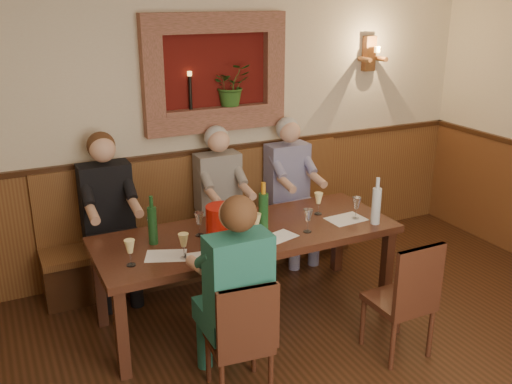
% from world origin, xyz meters
% --- Properties ---
extents(room_shell, '(6.04, 6.04, 2.82)m').
position_xyz_m(room_shell, '(0.00, 0.00, 1.89)').
color(room_shell, beige).
rests_on(room_shell, ground).
extents(wall_niche, '(1.36, 0.30, 1.06)m').
position_xyz_m(wall_niche, '(0.24, 2.94, 1.81)').
color(wall_niche, '#520F0B').
rests_on(wall_niche, ground).
extents(wall_sconce, '(0.25, 0.20, 0.35)m').
position_xyz_m(wall_sconce, '(1.90, 2.93, 1.94)').
color(wall_sconce, brown).
rests_on(wall_sconce, ground).
extents(dining_table, '(2.40, 0.90, 0.75)m').
position_xyz_m(dining_table, '(0.00, 1.85, 0.68)').
color(dining_table, '#391C11').
rests_on(dining_table, ground).
extents(bench, '(3.00, 0.45, 1.11)m').
position_xyz_m(bench, '(0.00, 2.79, 0.33)').
color(bench, '#381E0F').
rests_on(bench, ground).
extents(chair_near_left, '(0.42, 0.42, 0.87)m').
position_xyz_m(chair_near_left, '(-0.47, 0.98, 0.25)').
color(chair_near_left, '#391C11').
rests_on(chair_near_left, ground).
extents(chair_near_right, '(0.41, 0.41, 0.92)m').
position_xyz_m(chair_near_right, '(0.78, 0.89, 0.27)').
color(chair_near_right, '#391C11').
rests_on(chair_near_right, ground).
extents(person_bench_left, '(0.43, 0.53, 1.45)m').
position_xyz_m(person_bench_left, '(-0.91, 2.69, 0.60)').
color(person_bench_left, black).
rests_on(person_bench_left, ground).
extents(person_bench_mid, '(0.41, 0.50, 1.40)m').
position_xyz_m(person_bench_mid, '(0.13, 2.69, 0.58)').
color(person_bench_mid, '#5F5857').
rests_on(person_bench_mid, ground).
extents(person_bench_right, '(0.42, 0.51, 1.41)m').
position_xyz_m(person_bench_right, '(0.87, 2.69, 0.58)').
color(person_bench_right, navy).
rests_on(person_bench_right, ground).
extents(person_chair_front, '(0.41, 0.50, 1.40)m').
position_xyz_m(person_chair_front, '(-0.47, 1.07, 0.58)').
color(person_chair_front, '#174753').
rests_on(person_chair_front, ground).
extents(spittoon_bucket, '(0.31, 0.31, 0.28)m').
position_xyz_m(spittoon_bucket, '(-0.25, 1.76, 0.89)').
color(spittoon_bucket, '#B5160B').
rests_on(spittoon_bucket, dining_table).
extents(wine_bottle_green_a, '(0.08, 0.08, 0.42)m').
position_xyz_m(wine_bottle_green_a, '(0.09, 1.75, 0.93)').
color(wine_bottle_green_a, '#19471E').
rests_on(wine_bottle_green_a, dining_table).
extents(wine_bottle_green_b, '(0.08, 0.08, 0.38)m').
position_xyz_m(wine_bottle_green_b, '(-0.73, 1.95, 0.90)').
color(wine_bottle_green_b, '#19471E').
rests_on(wine_bottle_green_b, dining_table).
extents(water_bottle, '(0.08, 0.08, 0.39)m').
position_xyz_m(water_bottle, '(1.01, 1.54, 0.91)').
color(water_bottle, silver).
rests_on(water_bottle, dining_table).
extents(tasting_sheet_a, '(0.35, 0.30, 0.00)m').
position_xyz_m(tasting_sheet_a, '(-0.72, 1.70, 0.75)').
color(tasting_sheet_a, white).
rests_on(tasting_sheet_a, dining_table).
extents(tasting_sheet_b, '(0.29, 0.24, 0.00)m').
position_xyz_m(tasting_sheet_b, '(0.18, 1.65, 0.75)').
color(tasting_sheet_b, white).
rests_on(tasting_sheet_b, dining_table).
extents(tasting_sheet_c, '(0.33, 0.24, 0.00)m').
position_xyz_m(tasting_sheet_c, '(0.85, 1.72, 0.75)').
color(tasting_sheet_c, white).
rests_on(tasting_sheet_c, dining_table).
extents(tasting_sheet_d, '(0.28, 0.22, 0.00)m').
position_xyz_m(tasting_sheet_d, '(-0.48, 1.57, 0.75)').
color(tasting_sheet_d, white).
rests_on(tasting_sheet_d, dining_table).
extents(wine_glass_0, '(0.08, 0.08, 0.19)m').
position_xyz_m(wine_glass_0, '(0.93, 1.70, 0.85)').
color(wine_glass_0, white).
rests_on(wine_glass_0, dining_table).
extents(wine_glass_1, '(0.08, 0.08, 0.19)m').
position_xyz_m(wine_glass_1, '(-0.24, 1.49, 0.85)').
color(wine_glass_1, '#FCE896').
rests_on(wine_glass_1, dining_table).
extents(wine_glass_2, '(0.08, 0.08, 0.19)m').
position_xyz_m(wine_glass_2, '(-0.98, 1.66, 0.85)').
color(wine_glass_2, '#FCE896').
rests_on(wine_glass_2, dining_table).
extents(wine_glass_3, '(0.08, 0.08, 0.19)m').
position_xyz_m(wine_glass_3, '(-0.37, 1.94, 0.85)').
color(wine_glass_3, white).
rests_on(wine_glass_3, dining_table).
extents(wine_glass_4, '(0.08, 0.08, 0.19)m').
position_xyz_m(wine_glass_4, '(0.42, 1.63, 0.85)').
color(wine_glass_4, white).
rests_on(wine_glass_4, dining_table).
extents(wine_glass_5, '(0.08, 0.08, 0.19)m').
position_xyz_m(wine_glass_5, '(-0.73, 2.00, 0.85)').
color(wine_glass_5, white).
rests_on(wine_glass_5, dining_table).
extents(wine_glass_6, '(0.08, 0.08, 0.19)m').
position_xyz_m(wine_glass_6, '(-0.61, 1.60, 0.85)').
color(wine_glass_6, '#FCE896').
rests_on(wine_glass_6, dining_table).
extents(wine_glass_7, '(0.08, 0.08, 0.19)m').
position_xyz_m(wine_glass_7, '(0.70, 1.93, 0.85)').
color(wine_glass_7, '#FCE896').
rests_on(wine_glass_7, dining_table).
extents(wine_glass_8, '(0.08, 0.08, 0.19)m').
position_xyz_m(wine_glass_8, '(0.02, 1.72, 0.85)').
color(wine_glass_8, '#FCE896').
rests_on(wine_glass_8, dining_table).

